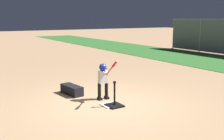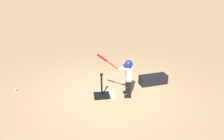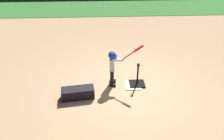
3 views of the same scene
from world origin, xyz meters
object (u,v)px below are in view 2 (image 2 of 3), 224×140
(baseball, at_px, (16,90))
(equipment_bag, at_px, (153,80))
(batting_tee, at_px, (102,93))
(batter_child, at_px, (127,74))

(baseball, distance_m, equipment_bag, 4.04)
(batting_tee, relative_size, equipment_bag, 0.80)
(batting_tee, xyz_separation_m, baseball, (2.40, -0.68, -0.06))
(batting_tee, bearing_deg, baseball, -15.86)
(batting_tee, relative_size, batter_child, 0.54)
(baseball, bearing_deg, batter_child, 166.40)
(batter_child, xyz_separation_m, baseball, (3.08, -0.74, -0.62))
(batter_child, distance_m, baseball, 3.22)
(equipment_bag, bearing_deg, baseball, -10.23)
(baseball, bearing_deg, batting_tee, 164.14)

